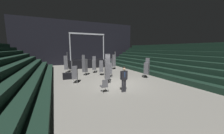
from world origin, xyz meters
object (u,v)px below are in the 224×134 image
chair_stack_front_right (147,68)px  loose_chair_near_man (104,85)px  chair_stack_rear_right (85,65)px  chair_stack_front_left (114,60)px  chair_stack_mid_left (94,65)px  stage_riser (87,63)px  equipment_road_case (67,76)px  chair_stack_mid_right (107,69)px  chair_stack_mid_centre (110,68)px  chair_stack_rear_left (101,68)px  chair_stack_aisle_left (66,62)px  man_with_tie (124,78)px  chair_stack_rear_centre (75,72)px

chair_stack_front_right → loose_chair_near_man: bearing=81.6°
chair_stack_rear_right → chair_stack_front_left: bearing=82.9°
chair_stack_front_right → chair_stack_mid_left: bearing=9.4°
stage_riser → equipment_road_case: (-3.60, -7.02, -0.41)m
chair_stack_mid_right → chair_stack_rear_right: bearing=118.7°
chair_stack_mid_left → chair_stack_rear_right: chair_stack_rear_right is taller
chair_stack_front_right → chair_stack_rear_right: (-5.39, 3.89, 0.13)m
chair_stack_front_left → chair_stack_mid_centre: chair_stack_front_left is taller
stage_riser → chair_stack_rear_left: size_ratio=3.25×
chair_stack_mid_left → chair_stack_mid_centre: chair_stack_mid_left is taller
chair_stack_rear_right → chair_stack_aisle_left: bearing=178.2°
chair_stack_front_right → chair_stack_mid_left: same height
chair_stack_mid_centre → chair_stack_rear_left: (-0.47, 1.30, -0.13)m
chair_stack_aisle_left → chair_stack_mid_centre: bearing=-127.4°
stage_riser → chair_stack_rear_right: stage_riser is taller
man_with_tie → chair_stack_mid_left: chair_stack_mid_left is taller
chair_stack_front_right → chair_stack_front_left: bearing=-24.5°
chair_stack_mid_left → chair_stack_rear_right: bearing=56.2°
man_with_tie → chair_stack_mid_right: bearing=-83.9°
chair_stack_rear_centre → man_with_tie: bearing=53.4°
stage_riser → chair_stack_front_right: bearing=-69.5°
chair_stack_front_right → loose_chair_near_man: chair_stack_front_right is taller
chair_stack_aisle_left → loose_chair_near_man: bearing=-155.8°
stage_riser → man_with_tie: stage_riser is taller
stage_riser → loose_chair_near_man: bearing=-97.9°
chair_stack_rear_left → chair_stack_rear_centre: (-3.19, -2.04, 0.13)m
chair_stack_rear_right → equipment_road_case: (-1.95, -0.90, -0.86)m
stage_riser → chair_stack_rear_centre: size_ratio=2.83×
stage_riser → equipment_road_case: stage_riser is taller
chair_stack_mid_left → chair_stack_aisle_left: chair_stack_aisle_left is taller
chair_stack_mid_left → chair_stack_rear_centre: 4.73m
chair_stack_rear_left → stage_riser: bearing=112.4°
chair_stack_aisle_left → chair_stack_mid_right: bearing=-144.1°
stage_riser → chair_stack_mid_right: size_ratio=2.17×
chair_stack_rear_centre → chair_stack_aisle_left: size_ratio=0.77×
chair_stack_front_right → chair_stack_aisle_left: bearing=17.0°
chair_stack_mid_left → chair_stack_rear_right: 1.67m
man_with_tie → chair_stack_front_left: bearing=-109.4°
man_with_tie → chair_stack_aisle_left: 9.64m
man_with_tie → chair_stack_rear_left: size_ratio=1.04×
chair_stack_rear_right → equipment_road_case: 2.32m
chair_stack_front_right → chair_stack_rear_right: size_ratio=0.89×
loose_chair_near_man → chair_stack_front_right: bearing=19.2°
chair_stack_mid_left → chair_stack_aisle_left: size_ratio=0.80×
chair_stack_front_left → chair_stack_rear_right: (-4.74, -2.47, -0.13)m
chair_stack_rear_left → equipment_road_case: bearing=-155.3°
chair_stack_rear_left → chair_stack_mid_centre: bearing=-48.0°
chair_stack_front_left → loose_chair_near_man: (-4.79, -8.55, -0.75)m
chair_stack_mid_left → chair_stack_aisle_left: (-3.08, 1.71, 0.25)m
chair_stack_rear_right → chair_stack_mid_right: bearing=-20.0°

